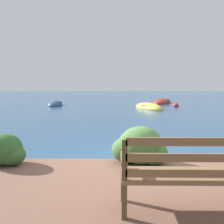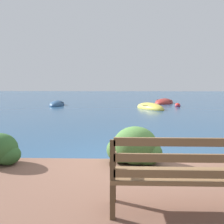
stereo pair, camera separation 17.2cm
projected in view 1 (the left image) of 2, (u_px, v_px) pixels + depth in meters
ground_plane at (134, 170)px, 4.95m from camera, size 80.00×80.00×0.00m
park_bench at (192, 172)px, 2.86m from camera, size 1.63×0.48×0.93m
hedge_clump_far_left at (3, 151)px, 4.57m from camera, size 0.85×0.61×0.58m
hedge_clump_left at (140, 148)px, 4.62m from camera, size 1.03×0.74×0.70m
rowboat_nearest at (149, 108)px, 15.98m from camera, size 2.10×2.76×0.68m
rowboat_mid at (55, 105)px, 18.17m from camera, size 0.97×2.33×0.62m
rowboat_far at (162, 102)px, 19.96m from camera, size 2.27×2.89×0.67m
mooring_buoy at (176, 106)px, 17.29m from camera, size 0.42×0.42×0.39m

